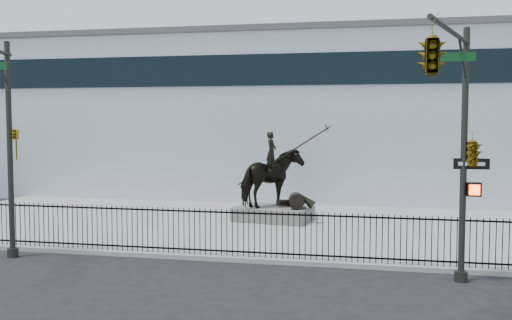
# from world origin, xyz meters

# --- Properties ---
(ground) EXTENTS (120.00, 120.00, 0.00)m
(ground) POSITION_xyz_m (0.00, 0.00, 0.00)
(ground) COLOR black
(ground) RESTS_ON ground
(plaza) EXTENTS (30.00, 12.00, 0.15)m
(plaza) POSITION_xyz_m (0.00, 7.00, 0.07)
(plaza) COLOR gray
(plaza) RESTS_ON ground
(building) EXTENTS (44.00, 14.00, 9.00)m
(building) POSITION_xyz_m (0.00, 20.00, 4.50)
(building) COLOR white
(building) RESTS_ON ground
(picket_fence) EXTENTS (22.10, 0.10, 1.50)m
(picket_fence) POSITION_xyz_m (0.00, 1.25, 0.90)
(picket_fence) COLOR black
(picket_fence) RESTS_ON plaza
(statue_plinth) EXTENTS (3.44, 2.64, 0.59)m
(statue_plinth) POSITION_xyz_m (0.23, 8.09, 0.44)
(statue_plinth) COLOR #5D5B55
(statue_plinth) RESTS_ON plaza
(equestrian_statue) EXTENTS (3.97, 2.79, 3.40)m
(equestrian_statue) POSITION_xyz_m (0.29, 8.08, 1.97)
(equestrian_statue) COLOR black
(equestrian_statue) RESTS_ON statue_plinth
(traffic_signal_left) EXTENTS (1.52, 4.84, 7.00)m
(traffic_signal_left) POSITION_xyz_m (-6.75, -0.62, 4.03)
(traffic_signal_left) COLOR #242621
(traffic_signal_left) RESTS_ON ground
(traffic_signal_right) EXTENTS (2.17, 6.86, 7.00)m
(traffic_signal_right) POSITION_xyz_m (6.47, -2.00, 4.85)
(traffic_signal_right) COLOR #242621
(traffic_signal_right) RESTS_ON ground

